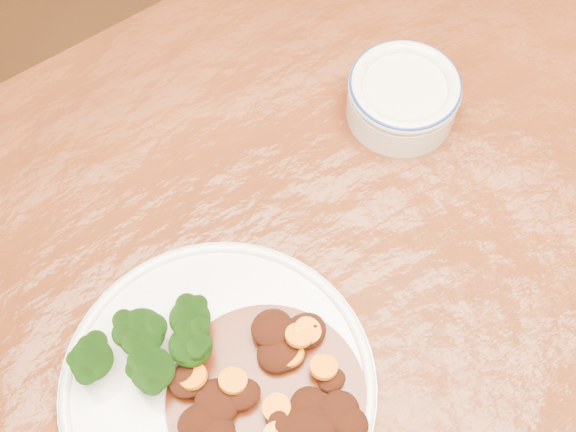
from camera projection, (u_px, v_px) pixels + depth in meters
dining_table at (398, 307)px, 0.86m from camera, size 1.59×1.06×0.75m
dinner_plate at (218, 386)px, 0.73m from camera, size 0.29×0.29×0.02m
broccoli_florets at (152, 345)px, 0.71m from camera, size 0.13×0.08×0.05m
mince_stew at (272, 394)px, 0.71m from camera, size 0.18×0.18×0.03m
dip_bowl at (403, 96)px, 0.86m from camera, size 0.12×0.12×0.05m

